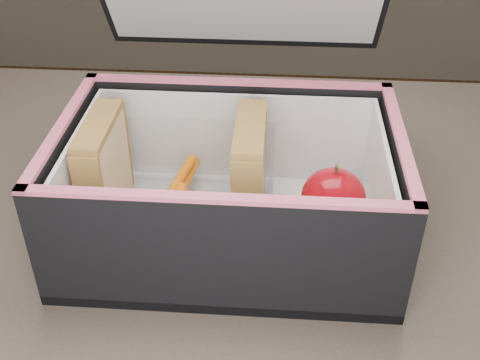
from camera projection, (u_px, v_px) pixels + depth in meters
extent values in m
cube|color=brown|center=(282.00, 260.00, 0.62)|extent=(1.20, 0.80, 0.03)
cube|color=#D0B483|center=(97.00, 171.00, 0.60)|extent=(0.01, 0.09, 0.10)
cube|color=#BA566C|center=(105.00, 175.00, 0.60)|extent=(0.01, 0.09, 0.09)
cube|color=#D0B483|center=(113.00, 172.00, 0.60)|extent=(0.01, 0.09, 0.10)
cube|color=brown|center=(97.00, 126.00, 0.57)|extent=(0.03, 0.10, 0.01)
cube|color=#D0B483|center=(241.00, 176.00, 0.59)|extent=(0.01, 0.10, 0.10)
cube|color=#BA566C|center=(250.00, 180.00, 0.59)|extent=(0.01, 0.09, 0.10)
cube|color=#D0B483|center=(258.00, 177.00, 0.59)|extent=(0.01, 0.10, 0.10)
cube|color=brown|center=(250.00, 128.00, 0.56)|extent=(0.03, 0.10, 0.01)
cylinder|color=#FD6500|center=(173.00, 216.00, 0.61)|extent=(0.02, 0.08, 0.01)
cylinder|color=#FD6500|center=(176.00, 195.00, 0.62)|extent=(0.02, 0.08, 0.01)
cylinder|color=#FD6500|center=(179.00, 179.00, 0.63)|extent=(0.03, 0.08, 0.01)
cylinder|color=#FD6500|center=(184.00, 223.00, 0.60)|extent=(0.02, 0.08, 0.01)
cylinder|color=#FD6500|center=(186.00, 182.00, 0.64)|extent=(0.02, 0.08, 0.01)
cylinder|color=#FD6500|center=(177.00, 211.00, 0.58)|extent=(0.01, 0.08, 0.01)
cylinder|color=#FD6500|center=(182.00, 202.00, 0.63)|extent=(0.03, 0.08, 0.01)
cube|color=white|center=(326.00, 223.00, 0.61)|extent=(0.09, 0.10, 0.01)
ellipsoid|color=maroon|center=(333.00, 198.00, 0.59)|extent=(0.08, 0.08, 0.06)
cylinder|color=#4D351B|center=(336.00, 170.00, 0.57)|extent=(0.01, 0.01, 0.01)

